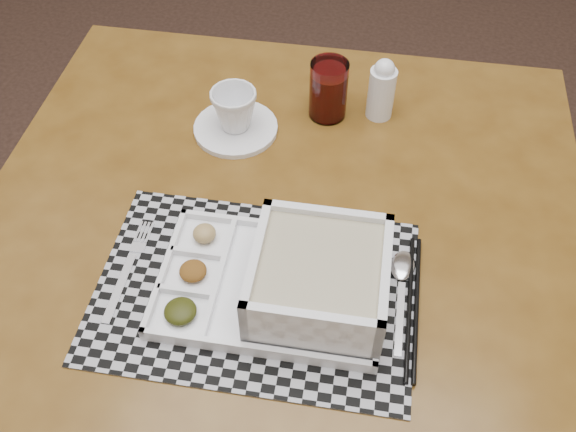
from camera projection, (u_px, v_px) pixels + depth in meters
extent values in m
plane|color=black|center=(48.00, 331.00, 1.71)|extent=(5.00, 5.00, 0.00)
cube|color=#4D2F0E|center=(278.00, 234.00, 1.02)|extent=(1.07, 1.07, 0.04)
cylinder|color=#4D2F0E|center=(139.00, 170.00, 1.62)|extent=(0.05, 0.05, 0.69)
cylinder|color=#4D2F0E|center=(491.00, 212.00, 1.53)|extent=(0.05, 0.05, 0.69)
cube|color=#4D2F0E|center=(313.00, 97.00, 1.33)|extent=(0.83, 0.12, 0.08)
cube|color=#4D2F0E|center=(41.00, 225.00, 1.10)|extent=(0.12, 0.83, 0.08)
cube|color=#4D2F0E|center=(537.00, 290.00, 1.02)|extent=(0.12, 0.83, 0.08)
cube|color=#A2A2A9|center=(255.00, 290.00, 0.92)|extent=(0.49, 0.37, 0.00)
cube|color=white|center=(271.00, 287.00, 0.92)|extent=(0.34, 0.25, 0.01)
cube|color=white|center=(283.00, 226.00, 0.98)|extent=(0.32, 0.04, 0.01)
cube|color=white|center=(256.00, 349.00, 0.84)|extent=(0.32, 0.04, 0.01)
cube|color=white|center=(165.00, 268.00, 0.93)|extent=(0.03, 0.22, 0.01)
cube|color=white|center=(381.00, 298.00, 0.89)|extent=(0.03, 0.22, 0.01)
cube|color=white|center=(219.00, 276.00, 0.92)|extent=(0.03, 0.20, 0.01)
cube|color=white|center=(184.00, 291.00, 0.90)|extent=(0.08, 0.02, 0.01)
cube|color=white|center=(197.00, 253.00, 0.94)|extent=(0.08, 0.02, 0.01)
ellipsoid|color=black|center=(180.00, 311.00, 0.88)|extent=(0.05, 0.05, 0.02)
ellipsoid|color=#4F2D0D|center=(193.00, 271.00, 0.92)|extent=(0.04, 0.04, 0.02)
ellipsoid|color=olive|center=(204.00, 233.00, 0.96)|extent=(0.04, 0.04, 0.02)
cube|color=white|center=(318.00, 294.00, 0.90)|extent=(0.20, 0.20, 0.01)
cube|color=white|center=(327.00, 230.00, 0.92)|extent=(0.18, 0.03, 0.09)
cube|color=white|center=(310.00, 333.00, 0.81)|extent=(0.18, 0.03, 0.09)
cube|color=white|center=(257.00, 270.00, 0.88)|extent=(0.03, 0.18, 0.09)
cube|color=white|center=(382.00, 286.00, 0.86)|extent=(0.03, 0.18, 0.09)
cube|color=tan|center=(319.00, 280.00, 0.87)|extent=(0.18, 0.18, 0.08)
cube|color=silver|center=(122.00, 288.00, 0.92)|extent=(0.03, 0.12, 0.00)
cube|color=silver|center=(138.00, 247.00, 0.97)|extent=(0.02, 0.02, 0.00)
cube|color=silver|center=(138.00, 232.00, 0.99)|extent=(0.01, 0.04, 0.00)
cube|color=silver|center=(142.00, 232.00, 0.99)|extent=(0.01, 0.04, 0.00)
cube|color=silver|center=(146.00, 233.00, 0.99)|extent=(0.01, 0.04, 0.00)
cube|color=silver|center=(150.00, 233.00, 0.99)|extent=(0.01, 0.04, 0.00)
cube|color=silver|center=(400.00, 318.00, 0.89)|extent=(0.02, 0.12, 0.00)
ellipsoid|color=silver|center=(403.00, 265.00, 0.95)|extent=(0.04, 0.06, 0.01)
cylinder|color=black|center=(409.00, 305.00, 0.90)|extent=(0.03, 0.24, 0.01)
cylinder|color=black|center=(417.00, 306.00, 0.90)|extent=(0.03, 0.24, 0.01)
cylinder|color=white|center=(236.00, 128.00, 1.14)|extent=(0.15, 0.15, 0.01)
imported|color=white|center=(234.00, 110.00, 1.11)|extent=(0.09, 0.09, 0.08)
cylinder|color=white|center=(328.00, 90.00, 1.13)|extent=(0.07, 0.07, 0.11)
cylinder|color=#440505|center=(328.00, 95.00, 1.14)|extent=(0.06, 0.06, 0.09)
cylinder|color=white|center=(381.00, 93.00, 1.14)|extent=(0.05, 0.05, 0.10)
sphere|color=white|center=(385.00, 69.00, 1.10)|extent=(0.04, 0.04, 0.04)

